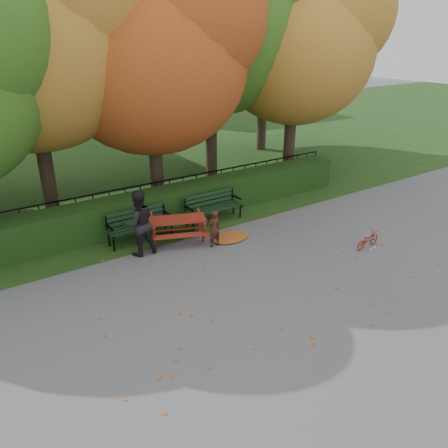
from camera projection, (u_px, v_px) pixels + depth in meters
ground at (259, 284)px, 10.03m from camera, size 90.00×90.00×0.00m
grass_strip at (76, 155)px, 20.66m from camera, size 90.00×90.00×0.00m
building_right at (115, 23)px, 33.00m from camera, size 9.00×6.00×12.00m
hedge at (168, 205)px, 13.25m from camera, size 13.00×0.90×1.00m
iron_fence at (156, 196)px, 13.84m from camera, size 14.00×0.04×1.02m
tree_b at (39, 29)px, 11.74m from camera, size 6.72×6.40×8.79m
tree_c at (163, 50)px, 13.06m from camera, size 6.30×6.00×8.00m
tree_d at (223, 11)px, 15.12m from camera, size 7.14×6.80×9.58m
tree_e at (307, 39)px, 15.72m from camera, size 6.09×5.80×8.16m
tree_g at (274, 31)px, 19.57m from camera, size 6.30×6.00×8.55m
bench_left at (139, 223)px, 11.97m from camera, size 1.80×0.57×0.88m
bench_right at (212, 205)px, 13.20m from camera, size 1.80×0.57×0.88m
picnic_table at (177, 223)px, 11.94m from camera, size 1.88×1.72×0.75m
leaf_pile at (230, 237)px, 12.25m from camera, size 1.26×0.94×0.08m
leaf_scatter at (251, 278)px, 10.26m from camera, size 9.00×5.70×0.01m
child at (214, 229)px, 11.61m from camera, size 0.40×0.28×1.02m
adult at (139, 223)px, 11.06m from camera, size 0.87×0.70×1.74m
bicycle at (368, 239)px, 11.66m from camera, size 0.88×0.36×0.45m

